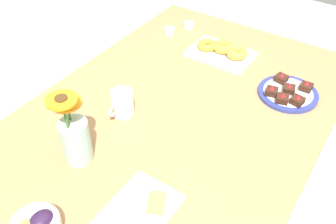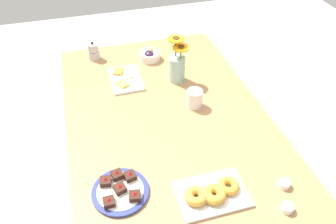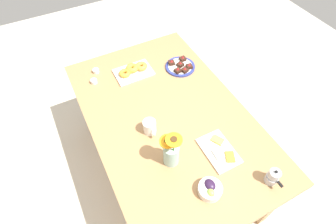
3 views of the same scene
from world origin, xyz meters
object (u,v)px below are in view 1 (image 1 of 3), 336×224
Objects in this scene: coffee_mug at (122,103)px; croissant_platter at (222,51)px; jam_cup_berry at (169,30)px; jam_cup_honey at (189,25)px; dining_table at (168,137)px; cheese_platter at (136,216)px; flower_vase at (75,137)px; dessert_plate at (288,93)px.

coffee_mug is 0.56m from croissant_platter.
jam_cup_honey is at bearing 154.80° from jam_cup_berry.
cheese_platter is (0.38, 0.15, 0.10)m from dining_table.
dining_table is 6.09× the size of flower_vase.
cheese_platter is 0.93× the size of croissant_platter.
croissant_platter is 1.22× the size of dessert_plate.
croissant_platter reaches higher than cheese_platter.
cheese_platter is 0.31m from flower_vase.
dessert_plate is (0.25, 0.60, -0.00)m from jam_cup_honey.
croissant_platter is 5.83× the size of jam_cup_berry.
dining_table is at bearing 32.97° from jam_cup_berry.
coffee_mug is at bearing -136.80° from cheese_platter.
flower_vase is at bearing -33.00° from dessert_plate.
cheese_platter is 1.10m from jam_cup_honey.
dining_table is 6.15× the size of cheese_platter.
dining_table is 0.70m from jam_cup_honey.
dessert_plate is at bearing 67.14° from jam_cup_honey.
coffee_mug is at bearing 11.15° from jam_cup_honey.
flower_vase is at bearing -7.06° from croissant_platter.
flower_vase is (-0.08, -0.29, 0.08)m from cheese_platter.
dessert_plate is (-0.76, 0.16, 0.00)m from cheese_platter.
coffee_mug reaches higher than jam_cup_honey.
jam_cup_berry is 0.21× the size of dessert_plate.
jam_cup_berry is 0.86m from flower_vase.
dining_table is at bearing 25.03° from jam_cup_honey.
flower_vase reaches higher than cheese_platter.
flower_vase reaches higher than dining_table.
jam_cup_honey reaches higher than dining_table.
dessert_plate reaches higher than dining_table.
jam_cup_berry is (-0.53, -0.34, 0.10)m from dining_table.
dessert_plate is (0.12, 0.34, -0.01)m from croissant_platter.
jam_cup_berry is at bearing -25.20° from jam_cup_honey.
coffee_mug is 0.45× the size of cheese_platter.
jam_cup_berry is at bearing -147.03° from dining_table.
cheese_platter is 0.99× the size of flower_vase.
croissant_platter is 0.36m from dessert_plate.
jam_cup_berry is at bearing -166.30° from flower_vase.
dessert_plate reaches higher than jam_cup_honey.
dining_table is 33.33× the size of jam_cup_berry.
cheese_platter is at bearing 43.20° from coffee_mug.
flower_vase is at bearing 4.49° from coffee_mug.
flower_vase is (0.83, 0.20, 0.08)m from jam_cup_berry.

